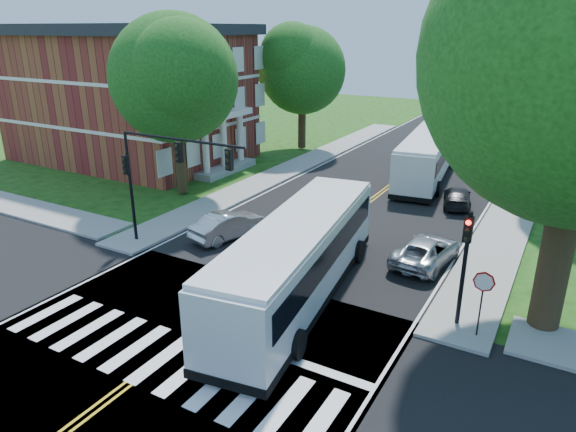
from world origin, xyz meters
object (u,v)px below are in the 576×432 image
Objects in this scene: hatchback at (229,225)px; dark_sedan at (457,197)px; signal_ne at (465,254)px; bus_follow at (427,156)px; signal_nw at (163,166)px; suv at (426,251)px; bus_lead at (299,257)px.

hatchback is 14.70m from dark_sedan.
signal_ne is 20.35m from bus_follow.
signal_nw is 20.83m from bus_follow.
signal_nw is 13.07m from suv.
bus_lead is 3.35× the size of dark_sedan.
bus_follow reaches higher than hatchback.
suv is 9.33m from dark_sedan.
bus_lead is (7.85, -0.89, -2.58)m from signal_nw.
bus_follow is at bearing -68.87° from dark_sedan.
suv is (4.01, -14.33, -1.09)m from bus_follow.
dark_sedan is (-0.62, 9.31, -0.07)m from suv.
signal_nw is at bearing 76.22° from hatchback.
signal_ne reaches higher than dark_sedan.
bus_lead is 20.14m from bus_follow.
signal_nw is 0.55× the size of bus_follow.
bus_lead is 3.09× the size of hatchback.
dark_sedan is at bearing -109.55° from bus_lead.
bus_follow is 6.17m from dark_sedan.
bus_lead reaches higher than bus_follow.
bus_lead is at bearing 163.87° from hatchback.
signal_ne reaches higher than bus_follow.
hatchback reaches higher than dark_sedan.
hatchback is (-5.95, -16.37, -1.02)m from bus_follow.
signal_nw is at bearing -179.95° from signal_ne.
bus_follow is (-6.54, 19.24, -1.22)m from signal_ne.
signal_nw is 0.54× the size of bus_lead.
signal_nw is 1.80× the size of dark_sedan.
suv is (11.53, 4.92, -3.72)m from signal_nw.
bus_follow is at bearing -97.18° from bus_lead.
suv is (-2.53, 4.91, -2.31)m from signal_ne.
hatchback is at bearing 61.36° from signal_nw.
signal_nw reaches higher than bus_follow.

